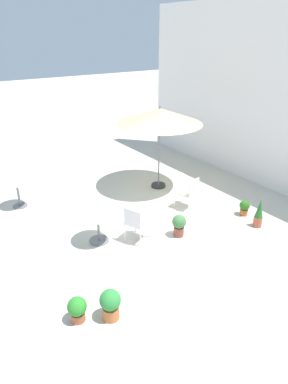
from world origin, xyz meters
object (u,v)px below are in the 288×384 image
(patio_chair_1, at_px, (189,191))
(potted_plant_2, at_px, (179,224))
(cafe_table_0, at_px, (98,222))
(potted_plant_0, at_px, (244,207))
(patio_chair_0, at_px, (136,221))
(potted_plant_1, at_px, (259,213))
(potted_plant_3, at_px, (110,304))
(patio_umbrella_0, at_px, (160,116))
(cafe_table_1, at_px, (17,189))
(potted_plant_4, at_px, (77,309))

(patio_chair_1, bearing_deg, potted_plant_2, -51.16)
(patio_chair_1, bearing_deg, cafe_table_0, -89.73)
(potted_plant_0, relative_size, potted_plant_2, 0.77)
(patio_chair_0, bearing_deg, potted_plant_1, 66.69)
(patio_chair_1, xyz_separation_m, potted_plant_1, (1.71, 0.77, -0.14))
(patio_chair_0, height_order, potted_plant_3, patio_chair_0)
(potted_plant_0, bearing_deg, patio_chair_0, -102.12)
(patio_umbrella_0, relative_size, potted_plant_2, 4.56)
(patio_umbrella_0, bearing_deg, potted_plant_3, -45.88)
(patio_chair_0, relative_size, potted_plant_1, 1.16)
(potted_plant_0, relative_size, potted_plant_3, 0.73)
(patio_umbrella_0, distance_m, potted_plant_1, 3.83)
(cafe_table_0, xyz_separation_m, potted_plant_2, (0.89, 1.66, -0.19))
(cafe_table_1, bearing_deg, potted_plant_3, 0.81)
(potted_plant_0, xyz_separation_m, potted_plant_2, (-0.24, -2.07, 0.08))
(patio_umbrella_0, height_order, potted_plant_4, patio_umbrella_0)
(cafe_table_1, xyz_separation_m, patio_chair_0, (3.27, 1.71, 0.00))
(potted_plant_1, bearing_deg, patio_umbrella_0, -169.85)
(potted_plant_3, bearing_deg, potted_plant_1, 95.88)
(potted_plant_0, bearing_deg, cafe_table_0, -106.80)
(potted_plant_0, bearing_deg, patio_umbrella_0, -164.23)
(patio_chair_1, bearing_deg, potted_plant_3, -59.63)
(cafe_table_0, distance_m, potted_plant_3, 2.36)
(potted_plant_1, bearing_deg, potted_plant_0, 162.59)
(patio_umbrella_0, distance_m, patio_chair_1, 2.34)
(potted_plant_0, xyz_separation_m, potted_plant_4, (0.76, -5.14, 0.02))
(cafe_table_0, bearing_deg, patio_chair_0, 56.27)
(potted_plant_1, distance_m, potted_plant_3, 4.50)
(patio_umbrella_0, distance_m, potted_plant_2, 3.39)
(potted_plant_0, bearing_deg, potted_plant_4, -81.54)
(patio_chair_1, height_order, potted_plant_3, patio_chair_1)
(cafe_table_0, xyz_separation_m, potted_plant_1, (1.70, 3.55, -0.14))
(potted_plant_1, bearing_deg, cafe_table_0, -115.58)
(potted_plant_0, relative_size, potted_plant_4, 0.90)
(patio_umbrella_0, xyz_separation_m, potted_plant_1, (3.31, 0.59, -1.85))
(potted_plant_3, xyz_separation_m, potted_plant_4, (-0.27, -0.48, -0.06))
(cafe_table_0, bearing_deg, potted_plant_2, 61.94)
(potted_plant_3, height_order, potted_plant_4, potted_plant_3)
(potted_plant_0, bearing_deg, cafe_table_1, -129.62)
(patio_umbrella_0, height_order, cafe_table_0, patio_umbrella_0)
(potted_plant_0, xyz_separation_m, potted_plant_1, (0.57, -0.18, 0.13))
(cafe_table_1, bearing_deg, potted_plant_2, 35.91)
(potted_plant_1, bearing_deg, patio_chair_0, -113.31)
(patio_chair_0, height_order, potted_plant_1, patio_chair_0)
(patio_chair_1, bearing_deg, potted_plant_0, 39.80)
(cafe_table_1, xyz_separation_m, potted_plant_3, (4.95, 0.07, -0.20))
(patio_chair_1, relative_size, potted_plant_1, 1.16)
(patio_umbrella_0, bearing_deg, potted_plant_4, -51.31)
(patio_umbrella_0, xyz_separation_m, cafe_table_0, (1.61, -2.96, -1.71))
(cafe_table_1, xyz_separation_m, potted_plant_4, (4.68, -0.41, -0.26))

